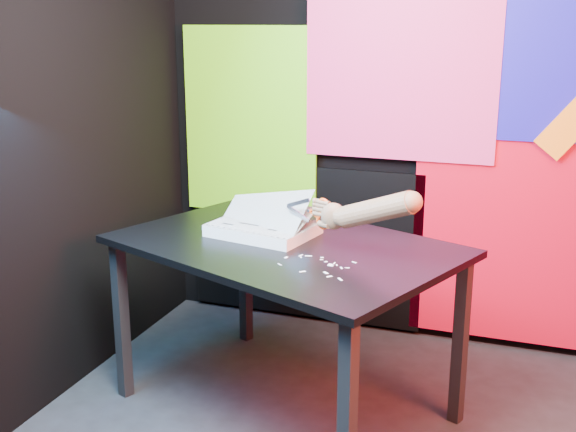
% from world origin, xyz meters
% --- Properties ---
extents(room, '(3.01, 3.01, 2.71)m').
position_xyz_m(room, '(0.00, 0.00, 1.35)').
color(room, '#26272A').
rests_on(room, ground).
extents(backdrop, '(2.88, 0.05, 2.08)m').
position_xyz_m(backdrop, '(0.06, 1.46, 0.96)').
color(backdrop, red).
rests_on(backdrop, ground).
extents(work_table, '(1.58, 1.32, 0.75)m').
position_xyz_m(work_table, '(-0.52, 0.54, 0.67)').
color(work_table, '#252525').
rests_on(work_table, ground).
extents(printout_stack, '(0.46, 0.38, 0.22)m').
position_xyz_m(printout_stack, '(-0.64, 0.62, 0.78)').
color(printout_stack, silver).
rests_on(printout_stack, work_table).
extents(scissors, '(0.21, 0.09, 0.13)m').
position_xyz_m(scissors, '(-0.37, 0.54, 0.89)').
color(scissors, silver).
rests_on(scissors, printout_stack).
extents(hand_forearm, '(0.45, 0.22, 0.21)m').
position_xyz_m(hand_forearm, '(-0.15, 0.46, 0.94)').
color(hand_forearm, '#8B624D').
rests_on(hand_forearm, work_table).
extents(paper_clippings, '(0.28, 0.23, 0.00)m').
position_xyz_m(paper_clippings, '(-0.29, 0.32, 0.75)').
color(paper_clippings, white).
rests_on(paper_clippings, work_table).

